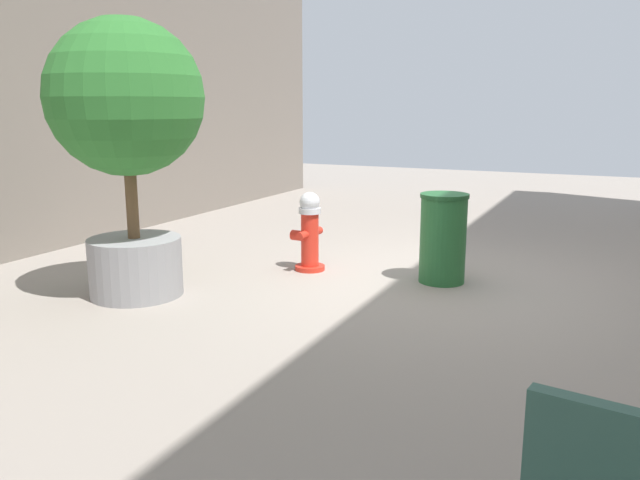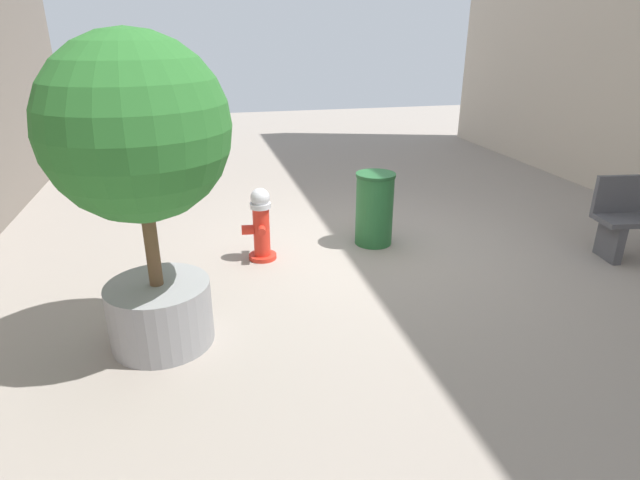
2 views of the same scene
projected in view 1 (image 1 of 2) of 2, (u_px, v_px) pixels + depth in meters
ground_plane at (421, 284)px, 6.37m from camera, size 23.40×23.40×0.00m
fire_hydrant at (309, 231)px, 6.83m from camera, size 0.39×0.42×0.85m
planter_tree at (127, 120)px, 5.67m from camera, size 1.40×1.40×2.52m
trash_bin at (443, 238)px, 6.36m from camera, size 0.48×0.48×0.90m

